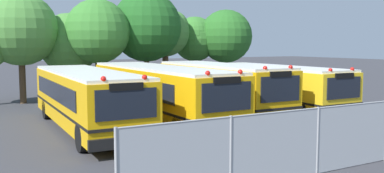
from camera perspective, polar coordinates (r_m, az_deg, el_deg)
ground_plane at (r=20.87m, az=-0.03°, el=-4.38°), size 160.00×160.00×0.00m
school_bus_0 at (r=18.75m, az=-13.96°, el=-1.37°), size 2.83×10.77×2.66m
school_bus_1 at (r=20.00m, az=-4.48°, el=-0.66°), size 2.58×11.59×2.74m
school_bus_2 at (r=21.45m, az=3.80°, el=-0.18°), size 2.65×9.47×2.78m
school_bus_3 at (r=23.49m, az=11.06°, el=0.02°), size 2.69×9.65×2.60m
tree_1 at (r=28.22m, az=-21.88°, el=7.29°), size 4.45×4.45×6.78m
tree_2 at (r=29.37m, az=-16.16°, el=5.42°), size 3.98×3.98×5.69m
tree_3 at (r=28.19m, az=-12.34°, el=7.18°), size 4.15×4.15×6.54m
tree_4 at (r=30.07m, az=-6.02°, el=7.91°), size 4.85×4.85×7.27m
tree_5 at (r=31.42m, az=-3.38°, el=7.34°), size 3.53×3.53×6.27m
tree_6 at (r=33.27m, az=0.36°, el=6.50°), size 3.48×3.48×5.78m
tree_7 at (r=33.34m, az=4.77°, el=6.75°), size 4.10×4.10×6.30m
chainlink_fence at (r=13.56m, az=20.77°, el=-5.98°), size 14.74×0.07×1.91m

